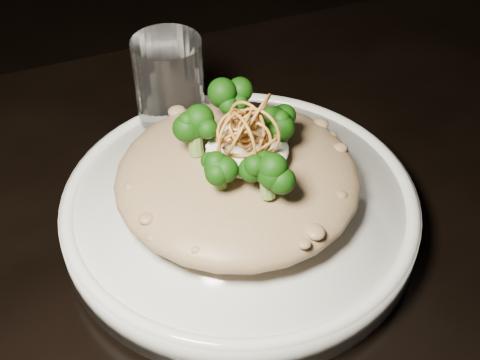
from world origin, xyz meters
name	(u,v)px	position (x,y,z in m)	size (l,w,h in m)	color
table	(280,327)	(0.00, 0.00, 0.67)	(1.10, 0.80, 0.75)	black
plate	(240,211)	(-0.01, 0.07, 0.77)	(0.32, 0.32, 0.03)	silver
risotto	(237,177)	(-0.02, 0.07, 0.81)	(0.22, 0.22, 0.05)	brown
broccoli	(240,135)	(-0.01, 0.07, 0.85)	(0.13, 0.13, 0.05)	black
cheese	(247,149)	(-0.01, 0.07, 0.84)	(0.07, 0.07, 0.02)	white
shallots	(247,125)	(-0.01, 0.06, 0.87)	(0.06, 0.06, 0.04)	brown
drinking_glass	(170,94)	(-0.04, 0.21, 0.81)	(0.07, 0.07, 0.12)	silver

